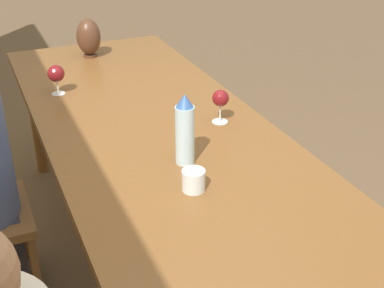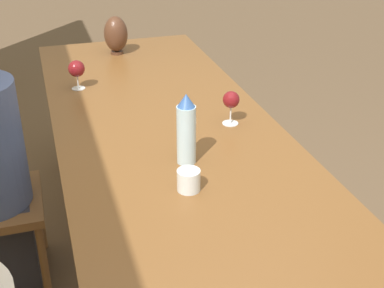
# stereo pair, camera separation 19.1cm
# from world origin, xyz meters

# --- Properties ---
(dining_table) EXTENTS (3.17, 0.94, 0.77)m
(dining_table) POSITION_xyz_m (0.00, 0.00, 0.71)
(dining_table) COLOR brown
(dining_table) RESTS_ON ground_plane
(water_bottle) EXTENTS (0.07, 0.07, 0.27)m
(water_bottle) POSITION_xyz_m (-0.05, 0.01, 0.91)
(water_bottle) COLOR silver
(water_bottle) RESTS_ON dining_table
(water_tumbler) EXTENTS (0.08, 0.08, 0.08)m
(water_tumbler) POSITION_xyz_m (-0.23, 0.05, 0.81)
(water_tumbler) COLOR silver
(water_tumbler) RESTS_ON dining_table
(vase) EXTENTS (0.14, 0.14, 0.22)m
(vase) POSITION_xyz_m (1.32, 0.03, 0.89)
(vase) COLOR #4C2D1E
(vase) RESTS_ON dining_table
(wine_glass_0) EXTENTS (0.08, 0.08, 0.15)m
(wine_glass_0) POSITION_xyz_m (0.82, 0.31, 0.88)
(wine_glass_0) COLOR silver
(wine_glass_0) RESTS_ON dining_table
(wine_glass_1) EXTENTS (0.07, 0.07, 0.15)m
(wine_glass_1) POSITION_xyz_m (0.22, -0.27, 0.88)
(wine_glass_1) COLOR silver
(wine_glass_1) RESTS_ON dining_table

